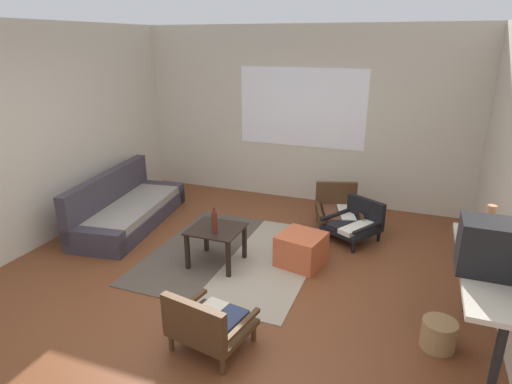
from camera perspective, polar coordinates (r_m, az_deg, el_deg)
name	(u,v)px	position (r m, az deg, el deg)	size (l,w,h in m)	color
ground_plane	(221,292)	(4.60, -4.65, -13.07)	(7.80, 7.80, 0.00)	brown
far_wall_with_window	(302,116)	(6.85, 6.16, 10.04)	(5.60, 0.13, 2.70)	beige
side_wall_left	(29,139)	(5.88, -27.98, 6.28)	(0.12, 6.60, 2.70)	beige
area_rug	(233,255)	(5.28, -3.01, -8.35)	(1.92, 2.22, 0.01)	#4C4238
couch	(126,209)	(6.32, -16.83, -2.22)	(1.05, 2.12, 0.73)	#38333D
coffee_table	(216,236)	(4.95, -5.31, -5.79)	(0.59, 0.54, 0.45)	black
armchair_by_window	(338,209)	(6.07, 10.78, -2.19)	(0.75, 0.78, 0.58)	#472D19
armchair_striped_foreground	(207,324)	(3.73, -6.51, -17.01)	(0.70, 0.65, 0.56)	#472D19
armchair_corner	(355,222)	(5.74, 13.08, -3.93)	(0.79, 0.81, 0.51)	black
ottoman_orange	(301,249)	(5.03, 6.01, -7.60)	(0.48, 0.48, 0.38)	#BC5633
console_shelf	(489,276)	(3.77, 28.57, -9.79)	(0.46, 1.53, 0.88)	#B2AD9E
crt_television	(498,248)	(3.53, 29.51, -6.54)	(0.53, 0.32, 0.40)	black
clay_vase	(488,230)	(4.04, 28.44, -4.44)	(0.20, 0.20, 0.33)	#A87047
glass_bottle	(214,222)	(4.78, -5.54, -3.95)	(0.06, 0.06, 0.29)	#5B2319
wicker_basket	(439,334)	(4.12, 23.08, -17.00)	(0.29, 0.29, 0.25)	#9E7A4C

